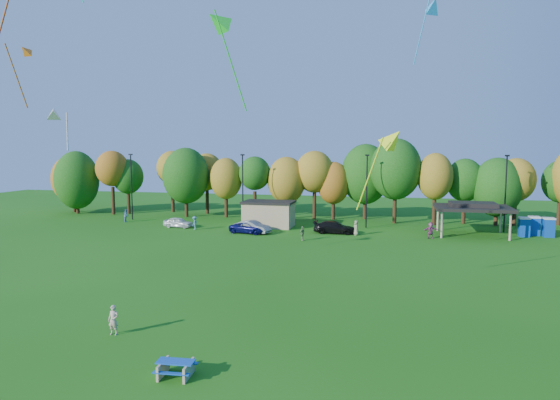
% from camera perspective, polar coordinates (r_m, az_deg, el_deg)
% --- Properties ---
extents(ground, '(160.00, 160.00, 0.00)m').
position_cam_1_polar(ground, '(24.91, -0.09, -17.41)').
color(ground, '#19600F').
rests_on(ground, ground).
extents(tree_line, '(93.57, 10.55, 11.15)m').
position_cam_1_polar(tree_line, '(68.20, 7.58, 2.58)').
color(tree_line, black).
rests_on(tree_line, ground).
extents(lamp_posts, '(64.50, 0.25, 9.09)m').
position_cam_1_polar(lamp_posts, '(62.57, 9.88, 1.31)').
color(lamp_posts, black).
rests_on(lamp_posts, ground).
extents(utility_building, '(6.30, 4.30, 3.25)m').
position_cam_1_polar(utility_building, '(62.70, -1.30, -1.59)').
color(utility_building, tan).
rests_on(utility_building, ground).
extents(pavilion, '(8.20, 6.20, 3.77)m').
position_cam_1_polar(pavilion, '(60.34, 21.16, -0.77)').
color(pavilion, tan).
rests_on(pavilion, ground).
extents(porta_potties, '(3.75, 2.23, 2.18)m').
position_cam_1_polar(porta_potties, '(62.90, 27.17, -2.73)').
color(porta_potties, '#0C3DA4').
rests_on(porta_potties, ground).
extents(picnic_table, '(1.71, 1.45, 0.70)m').
position_cam_1_polar(picnic_table, '(23.24, -11.83, -18.22)').
color(picnic_table, tan).
rests_on(picnic_table, ground).
extents(kite_flyer, '(0.59, 0.39, 1.60)m').
position_cam_1_polar(kite_flyer, '(28.57, -18.50, -12.89)').
color(kite_flyer, '#C9AB97').
rests_on(kite_flyer, ground).
extents(car_a, '(3.84, 1.82, 1.27)m').
position_cam_1_polar(car_a, '(63.55, -11.55, -2.52)').
color(car_a, white).
rests_on(car_a, ground).
extents(car_b, '(4.66, 2.73, 1.45)m').
position_cam_1_polar(car_b, '(58.22, -3.16, -3.09)').
color(car_b, gray).
rests_on(car_b, ground).
extents(car_c, '(4.91, 2.92, 1.28)m').
position_cam_1_polar(car_c, '(58.20, -3.55, -3.18)').
color(car_c, '#0E1055').
rests_on(car_c, ground).
extents(car_d, '(4.89, 2.03, 1.41)m').
position_cam_1_polar(car_d, '(58.30, 6.25, -3.13)').
color(car_d, black).
rests_on(car_d, ground).
extents(far_person_0, '(0.85, 0.97, 1.69)m').
position_cam_1_polar(far_person_0, '(69.98, -17.15, -1.72)').
color(far_person_0, '#537BB8').
rests_on(far_person_0, ground).
extents(far_person_1, '(0.63, 1.07, 1.64)m').
position_cam_1_polar(far_person_1, '(61.43, -9.74, -2.61)').
color(far_person_1, teal).
rests_on(far_person_1, ground).
extents(far_person_2, '(1.77, 1.00, 1.81)m').
position_cam_1_polar(far_person_2, '(57.12, 16.83, -3.33)').
color(far_person_2, '#A8467F').
rests_on(far_person_2, ground).
extents(far_person_3, '(0.77, 0.96, 1.70)m').
position_cam_1_polar(far_person_3, '(57.35, 8.69, -3.16)').
color(far_person_3, '#8D9264').
rests_on(far_person_3, ground).
extents(far_person_4, '(0.60, 0.99, 1.58)m').
position_cam_1_polar(far_person_4, '(53.51, 2.58, -3.82)').
color(far_person_4, '#6E8D56').
rests_on(far_person_4, ground).
extents(kite_5, '(3.02, 3.75, 6.62)m').
position_cam_1_polar(kite_5, '(52.61, 17.05, 20.42)').
color(kite_5, '#28A3FF').
extents(kite_6, '(1.81, 2.20, 3.55)m').
position_cam_1_polar(kite_6, '(40.04, -24.42, 9.07)').
color(kite_6, '#BBBBBB').
extents(kite_8, '(3.76, 3.89, 7.62)m').
position_cam_1_polar(kite_8, '(38.16, -7.09, 19.57)').
color(kite_8, '#1CD227').
extents(kite_10, '(1.15, 3.06, 5.24)m').
position_cam_1_polar(kite_10, '(46.31, -27.13, 14.81)').
color(kite_10, '#D46216').
extents(kite_12, '(3.49, 2.13, 5.63)m').
position_cam_1_polar(kite_12, '(33.03, 12.74, 6.72)').
color(kite_12, '#D5EE19').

